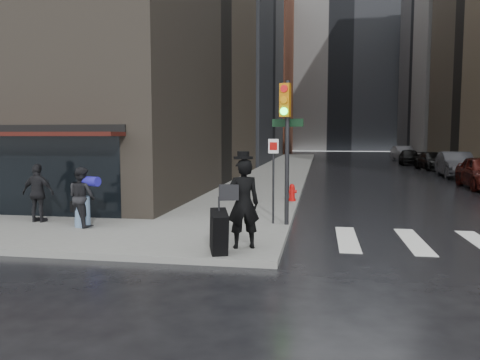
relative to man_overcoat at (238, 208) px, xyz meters
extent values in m
plane|color=black|center=(-1.07, 1.12, -1.05)|extent=(140.00, 140.00, 0.00)
cube|color=slate|center=(-1.07, 28.12, -0.98)|extent=(4.00, 50.00, 0.15)
cube|color=slate|center=(12.43, 28.12, -0.98)|extent=(3.00, 50.00, 0.15)
cube|color=silver|center=(2.43, 2.12, -1.05)|extent=(0.50, 3.00, 0.01)
cube|color=silver|center=(4.03, 2.12, -1.05)|extent=(0.50, 3.00, 0.01)
cube|color=brown|center=(-14.07, 63.12, 11.95)|extent=(22.00, 20.00, 26.00)
cube|color=gray|center=(4.93, 79.12, 14.95)|extent=(40.00, 12.00, 32.00)
cube|color=black|center=(-8.07, 3.17, 0.35)|extent=(8.00, 0.12, 2.60)
imported|color=black|center=(0.09, 0.13, 0.07)|extent=(0.83, 0.68, 1.96)
cylinder|color=black|center=(0.09, 0.13, 1.07)|extent=(0.42, 0.42, 0.05)
cylinder|color=black|center=(0.09, 0.13, 1.13)|extent=(0.26, 0.26, 0.16)
cube|color=black|center=(-0.20, -0.04, 0.33)|extent=(0.44, 0.26, 0.34)
cube|color=black|center=(-0.32, -0.50, -0.45)|extent=(0.56, 0.82, 0.99)
cylinder|color=black|center=(-0.32, -0.50, 0.07)|extent=(0.04, 0.04, 0.46)
imported|color=black|center=(-4.59, 1.77, -0.10)|extent=(0.98, 0.90, 1.62)
cube|color=black|center=(-4.85, 2.09, -0.42)|extent=(0.55, 0.45, 0.30)
cylinder|color=#201B98|center=(-4.30, 1.75, 0.33)|extent=(0.54, 0.39, 0.26)
imported|color=black|center=(-6.16, 2.21, -0.08)|extent=(0.98, 0.43, 1.66)
cylinder|color=black|center=(0.83, 3.02, 1.06)|extent=(0.12, 0.12, 3.93)
cube|color=#BF6E0C|center=(0.78, 2.81, 2.49)|extent=(0.31, 0.24, 0.89)
cylinder|color=red|center=(0.75, 2.72, 2.78)|extent=(0.20, 0.09, 0.20)
cylinder|color=orange|center=(0.75, 2.72, 2.49)|extent=(0.20, 0.09, 0.20)
cylinder|color=#19E533|center=(0.75, 2.72, 2.19)|extent=(0.20, 0.09, 0.20)
cylinder|color=black|center=(0.44, 3.11, 0.28)|extent=(0.06, 0.06, 2.36)
cube|color=white|center=(0.44, 3.08, 1.26)|extent=(0.29, 0.09, 0.39)
cube|color=black|center=(0.83, 3.10, 1.90)|extent=(0.87, 0.24, 0.22)
cylinder|color=#B80D0B|center=(0.69, 7.79, -0.86)|extent=(0.28, 0.28, 0.09)
cylinder|color=#B80D0B|center=(0.69, 7.79, -0.64)|extent=(0.21, 0.21, 0.53)
sphere|color=#B80D0B|center=(0.69, 7.79, -0.36)|extent=(0.19, 0.19, 0.19)
cylinder|color=#B80D0B|center=(0.69, 7.79, -0.55)|extent=(0.36, 0.15, 0.12)
imported|color=#3A393E|center=(10.17, 21.48, -0.25)|extent=(1.96, 4.95, 1.60)
imported|color=black|center=(10.29, 28.11, -0.38)|extent=(2.28, 4.81, 1.35)
imported|color=black|center=(9.74, 34.74, -0.34)|extent=(2.01, 4.33, 1.43)
imported|color=#4D4C51|center=(10.31, 41.37, -0.27)|extent=(2.03, 4.86, 1.56)
camera|label=1|loc=(1.71, -9.79, 1.54)|focal=35.00mm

